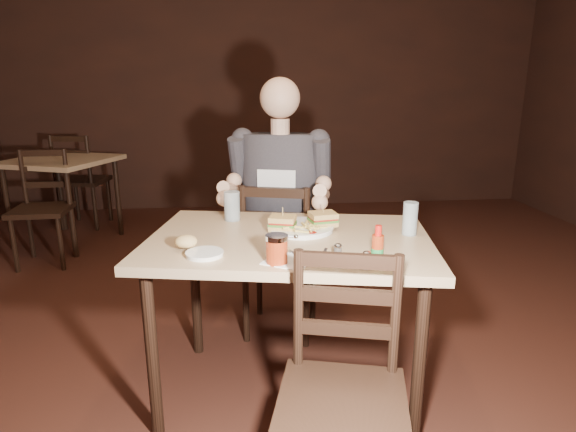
{
  "coord_description": "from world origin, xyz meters",
  "views": [
    {
      "loc": [
        -0.44,
        -2.08,
        1.41
      ],
      "look_at": [
        -0.23,
        -0.08,
        0.85
      ],
      "focal_mm": 30.0,
      "sensor_mm": 36.0,
      "label": 1
    }
  ],
  "objects": [
    {
      "name": "napkin",
      "position": [
        -0.26,
        -0.41,
        0.77
      ],
      "size": [
        0.22,
        0.22,
        0.0
      ],
      "primitive_type": "cube",
      "rotation": [
        0.0,
        0.0,
        -0.56
      ],
      "color": "white",
      "rests_on": "main_table"
    },
    {
      "name": "sandwich_left",
      "position": [
        -0.25,
        -0.06,
        0.84
      ],
      "size": [
        0.13,
        0.12,
        0.1
      ],
      "primitive_type": null,
      "rotation": [
        0.0,
        0.0,
        -0.28
      ],
      "color": "tan",
      "rests_on": "dinner_plate"
    },
    {
      "name": "side_plate",
      "position": [
        -0.58,
        -0.32,
        0.78
      ],
      "size": [
        0.17,
        0.17,
        0.01
      ],
      "primitive_type": "cylinder",
      "rotation": [
        0.0,
        0.0,
        -0.19
      ],
      "color": "white",
      "rests_on": "main_table"
    },
    {
      "name": "pepper_shaker",
      "position": [
        -0.08,
        -0.41,
        0.8
      ],
      "size": [
        0.04,
        0.04,
        0.06
      ],
      "primitive_type": null,
      "rotation": [
        0.0,
        0.0,
        -0.19
      ],
      "color": "#38332D",
      "rests_on": "main_table"
    },
    {
      "name": "chair_near",
      "position": [
        -0.14,
        -0.81,
        0.44
      ],
      "size": [
        0.5,
        0.53,
        0.88
      ],
      "primitive_type": null,
      "rotation": [
        0.0,
        0.0,
        -0.25
      ],
      "color": "black",
      "rests_on": "ground"
    },
    {
      "name": "glass_right",
      "position": [
        0.3,
        -0.15,
        0.84
      ],
      "size": [
        0.07,
        0.07,
        0.14
      ],
      "primitive_type": "cylinder",
      "rotation": [
        0.0,
        0.0,
        -0.19
      ],
      "color": "silver",
      "rests_on": "main_table"
    },
    {
      "name": "bread_roll",
      "position": [
        -0.65,
        -0.25,
        0.81
      ],
      "size": [
        0.1,
        0.09,
        0.05
      ],
      "primitive_type": "ellipsoid",
      "rotation": [
        0.0,
        0.0,
        -0.19
      ],
      "color": "tan",
      "rests_on": "side_plate"
    },
    {
      "name": "glass_left",
      "position": [
        -0.47,
        0.17,
        0.84
      ],
      "size": [
        0.09,
        0.09,
        0.14
      ],
      "primitive_type": "cylinder",
      "rotation": [
        0.0,
        0.0,
        -0.19
      ],
      "color": "silver",
      "rests_on": "main_table"
    },
    {
      "name": "diner",
      "position": [
        -0.22,
        0.44,
        0.95
      ],
      "size": [
        0.66,
        0.58,
        0.98
      ],
      "primitive_type": null,
      "rotation": [
        0.0,
        0.0,
        -0.27
      ],
      "color": "#312F35",
      "rests_on": "chair_far"
    },
    {
      "name": "bg_chair_far",
      "position": [
        -1.98,
        2.86,
        0.47
      ],
      "size": [
        0.5,
        0.53,
        0.93
      ],
      "primitive_type": null,
      "rotation": [
        0.0,
        0.0,
        2.99
      ],
      "color": "black",
      "rests_on": "ground"
    },
    {
      "name": "ketchup_dollop",
      "position": [
        -0.13,
        -0.14,
        0.79
      ],
      "size": [
        0.05,
        0.05,
        0.01
      ],
      "primitive_type": "ellipsoid",
      "rotation": [
        0.0,
        0.0,
        -0.19
      ],
      "color": "maroon",
      "rests_on": "dinner_plate"
    },
    {
      "name": "main_table",
      "position": [
        -0.23,
        -0.13,
        0.69
      ],
      "size": [
        1.33,
        1.01,
        0.77
      ],
      "rotation": [
        0.0,
        0.0,
        -0.19
      ],
      "color": "tan",
      "rests_on": "ground"
    },
    {
      "name": "room_shell",
      "position": [
        0.0,
        0.0,
        1.4
      ],
      "size": [
        7.0,
        7.0,
        7.0
      ],
      "color": "black",
      "rests_on": "ground"
    },
    {
      "name": "bg_chair_near",
      "position": [
        -1.98,
        1.76,
        0.45
      ],
      "size": [
        0.43,
        0.47,
        0.9
      ],
      "primitive_type": null,
      "rotation": [
        0.0,
        0.0,
        0.03
      ],
      "color": "black",
      "rests_on": "ground"
    },
    {
      "name": "syrup_dispenser",
      "position": [
        -0.31,
        -0.43,
        0.82
      ],
      "size": [
        0.1,
        0.1,
        0.11
      ],
      "primitive_type": null,
      "rotation": [
        0.0,
        0.0,
        -0.19
      ],
      "color": "maroon",
      "rests_on": "main_table"
    },
    {
      "name": "fork",
      "position": [
        -0.12,
        -0.38,
        0.78
      ],
      "size": [
        0.06,
        0.15,
        0.0
      ],
      "primitive_type": "cube",
      "rotation": [
        0.0,
        0.0,
        -0.32
      ],
      "color": "silver",
      "rests_on": "napkin"
    },
    {
      "name": "hot_sauce",
      "position": [
        0.06,
        -0.46,
        0.84
      ],
      "size": [
        0.05,
        0.05,
        0.14
      ],
      "primitive_type": null,
      "rotation": [
        0.0,
        0.0,
        -0.19
      ],
      "color": "maroon",
      "rests_on": "main_table"
    },
    {
      "name": "dinner_plate",
      "position": [
        -0.17,
        -0.03,
        0.78
      ],
      "size": [
        0.34,
        0.34,
        0.02
      ],
      "primitive_type": "cylinder",
      "rotation": [
        0.0,
        0.0,
        -0.19
      ],
      "color": "white",
      "rests_on": "main_table"
    },
    {
      "name": "chair_far",
      "position": [
        -0.21,
        0.49,
        0.45
      ],
      "size": [
        0.52,
        0.55,
        0.9
      ],
      "primitive_type": null,
      "rotation": [
        0.0,
        0.0,
        2.87
      ],
      "color": "black",
      "rests_on": "ground"
    },
    {
      "name": "sandwich_right",
      "position": [
        -0.06,
        -0.02,
        0.84
      ],
      "size": [
        0.13,
        0.11,
        0.1
      ],
      "primitive_type": null,
      "rotation": [
        0.0,
        0.0,
        0.16
      ],
      "color": "tan",
      "rests_on": "dinner_plate"
    },
    {
      "name": "knife",
      "position": [
        -0.23,
        -0.36,
        0.78
      ],
      "size": [
        0.06,
        0.18,
        0.0
      ],
      "primitive_type": "cube",
      "rotation": [
        0.0,
        0.0,
        0.27
      ],
      "color": "silver",
      "rests_on": "napkin"
    },
    {
      "name": "bg_table",
      "position": [
        -1.98,
        2.31,
        0.68
      ],
      "size": [
        1.04,
        1.04,
        0.77
      ],
      "rotation": [
        0.0,
        0.0,
        -0.38
      ],
      "color": "tan",
      "rests_on": "ground"
    },
    {
      "name": "salt_shaker",
      "position": [
        0.0,
        -0.52,
        0.8
      ],
      "size": [
        0.04,
        0.04,
        0.06
      ],
      "primitive_type": null,
      "rotation": [
        0.0,
        0.0,
        -0.19
      ],
      "color": "white",
      "rests_on": "main_table"
    },
    {
      "name": "fries_pile",
      "position": [
        -0.17,
        -0.1,
        0.8
      ],
      "size": [
        0.26,
        0.21,
        0.04
      ],
      "primitive_type": null,
      "rotation": [
        0.0,
        0.0,
        -0.19
      ],
      "color": "#E2C45F",
      "rests_on": "dinner_plate"
    }
  ]
}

